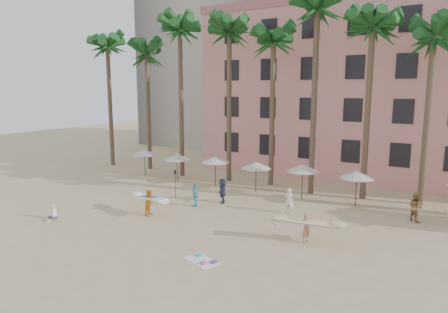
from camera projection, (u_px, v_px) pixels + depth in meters
ground at (171, 245)px, 21.85m from camera, size 120.00×120.00×0.00m
pink_hotel at (391, 93)px, 39.00m from camera, size 35.00×14.00×16.00m
palm_row at (288, 31)px, 32.10m from camera, size 44.40×5.40×16.30m
umbrella_row at (235, 162)px, 33.55m from camera, size 22.50×2.70×2.73m
beach_towel at (203, 260)px, 19.77m from camera, size 2.03×1.53×0.14m
carrier_yellow at (307, 226)px, 21.99m from camera, size 3.55×1.97×1.68m
carrier_white at (150, 202)px, 26.78m from camera, size 3.13×1.49×1.75m
beachgoers at (278, 197)px, 27.99m from camera, size 14.92×5.68×1.91m
paddle at (175, 180)px, 30.94m from camera, size 0.18×0.04×2.23m
seated_man at (52, 215)px, 25.97m from camera, size 0.43×0.74×0.97m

